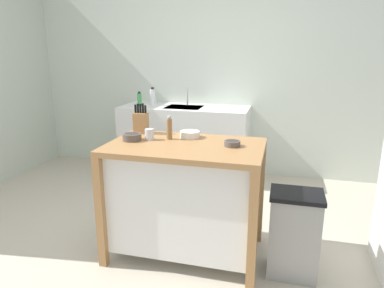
{
  "coord_description": "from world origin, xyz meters",
  "views": [
    {
      "loc": [
        0.87,
        -2.43,
        1.58
      ],
      "look_at": [
        0.18,
        0.17,
        0.85
      ],
      "focal_mm": 32.65,
      "sensor_mm": 36.0,
      "label": 1
    }
  ],
  "objects_px": {
    "bottle_spray_cleaner": "(153,97)",
    "knife_block": "(141,122)",
    "kitchen_island": "(185,194)",
    "pepper_grinder": "(169,128)",
    "drinking_cup": "(149,134)",
    "bowl_ceramic_wide": "(190,134)",
    "bottle_dish_soap": "(139,99)",
    "trash_bin": "(294,234)",
    "bowl_stoneware_deep": "(232,143)",
    "bowl_ceramic_small": "(132,137)",
    "sink_faucet": "(187,96)"
  },
  "relations": [
    {
      "from": "trash_bin",
      "to": "knife_block",
      "type": "bearing_deg",
      "value": 165.33
    },
    {
      "from": "bowl_ceramic_small",
      "to": "sink_faucet",
      "type": "bearing_deg",
      "value": 92.1
    },
    {
      "from": "bowl_ceramic_small",
      "to": "drinking_cup",
      "type": "height_order",
      "value": "drinking_cup"
    },
    {
      "from": "trash_bin",
      "to": "pepper_grinder",
      "type": "bearing_deg",
      "value": 168.76
    },
    {
      "from": "kitchen_island",
      "to": "bowl_stoneware_deep",
      "type": "height_order",
      "value": "bowl_stoneware_deep"
    },
    {
      "from": "bowl_ceramic_small",
      "to": "sink_faucet",
      "type": "distance_m",
      "value": 1.84
    },
    {
      "from": "bowl_stoneware_deep",
      "to": "trash_bin",
      "type": "xyz_separation_m",
      "value": [
        0.47,
        -0.11,
        -0.6
      ]
    },
    {
      "from": "bowl_ceramic_wide",
      "to": "pepper_grinder",
      "type": "bearing_deg",
      "value": -147.24
    },
    {
      "from": "sink_faucet",
      "to": "bottle_dish_soap",
      "type": "xyz_separation_m",
      "value": [
        -0.56,
        -0.22,
        -0.03
      ]
    },
    {
      "from": "bowl_ceramic_wide",
      "to": "knife_block",
      "type": "bearing_deg",
      "value": 173.56
    },
    {
      "from": "bottle_spray_cleaner",
      "to": "knife_block",
      "type": "bearing_deg",
      "value": -72.63
    },
    {
      "from": "bowl_ceramic_wide",
      "to": "sink_faucet",
      "type": "bearing_deg",
      "value": 106.16
    },
    {
      "from": "knife_block",
      "to": "pepper_grinder",
      "type": "height_order",
      "value": "knife_block"
    },
    {
      "from": "knife_block",
      "to": "bottle_dish_soap",
      "type": "xyz_separation_m",
      "value": [
        -0.6,
        1.37,
        -0.02
      ]
    },
    {
      "from": "bottle_spray_cleaner",
      "to": "bottle_dish_soap",
      "type": "bearing_deg",
      "value": -144.72
    },
    {
      "from": "bowl_stoneware_deep",
      "to": "pepper_grinder",
      "type": "xyz_separation_m",
      "value": [
        -0.51,
        0.08,
        0.07
      ]
    },
    {
      "from": "kitchen_island",
      "to": "drinking_cup",
      "type": "distance_m",
      "value": 0.54
    },
    {
      "from": "bowl_ceramic_wide",
      "to": "pepper_grinder",
      "type": "height_order",
      "value": "pepper_grinder"
    },
    {
      "from": "pepper_grinder",
      "to": "sink_faucet",
      "type": "distance_m",
      "value": 1.76
    },
    {
      "from": "bowl_ceramic_small",
      "to": "drinking_cup",
      "type": "xyz_separation_m",
      "value": [
        0.12,
        0.05,
        0.01
      ]
    },
    {
      "from": "knife_block",
      "to": "drinking_cup",
      "type": "relative_size",
      "value": 2.91
    },
    {
      "from": "bowl_stoneware_deep",
      "to": "bowl_ceramic_small",
      "type": "height_order",
      "value": "bowl_ceramic_small"
    },
    {
      "from": "bowl_ceramic_wide",
      "to": "bottle_dish_soap",
      "type": "distance_m",
      "value": 1.75
    },
    {
      "from": "trash_bin",
      "to": "bottle_spray_cleaner",
      "type": "distance_m",
      "value": 2.59
    },
    {
      "from": "drinking_cup",
      "to": "bowl_ceramic_wide",
      "type": "bearing_deg",
      "value": 27.36
    },
    {
      "from": "bowl_ceramic_small",
      "to": "drinking_cup",
      "type": "distance_m",
      "value": 0.13
    },
    {
      "from": "knife_block",
      "to": "bottle_spray_cleaner",
      "type": "height_order",
      "value": "knife_block"
    },
    {
      "from": "bowl_stoneware_deep",
      "to": "pepper_grinder",
      "type": "height_order",
      "value": "pepper_grinder"
    },
    {
      "from": "kitchen_island",
      "to": "pepper_grinder",
      "type": "relative_size",
      "value": 6.16
    },
    {
      "from": "trash_bin",
      "to": "bowl_ceramic_small",
      "type": "bearing_deg",
      "value": 176.16
    },
    {
      "from": "kitchen_island",
      "to": "knife_block",
      "type": "height_order",
      "value": "knife_block"
    },
    {
      "from": "knife_block",
      "to": "bottle_dish_soap",
      "type": "bearing_deg",
      "value": 113.56
    },
    {
      "from": "pepper_grinder",
      "to": "bottle_dish_soap",
      "type": "relative_size",
      "value": 1.05
    },
    {
      "from": "bowl_ceramic_wide",
      "to": "pepper_grinder",
      "type": "distance_m",
      "value": 0.18
    },
    {
      "from": "trash_bin",
      "to": "bowl_stoneware_deep",
      "type": "bearing_deg",
      "value": 166.44
    },
    {
      "from": "bowl_ceramic_small",
      "to": "trash_bin",
      "type": "height_order",
      "value": "bowl_ceramic_small"
    },
    {
      "from": "trash_bin",
      "to": "bottle_dish_soap",
      "type": "xyz_separation_m",
      "value": [
        -1.87,
        1.7,
        0.66
      ]
    },
    {
      "from": "knife_block",
      "to": "bottle_spray_cleaner",
      "type": "bearing_deg",
      "value": 107.37
    },
    {
      "from": "knife_block",
      "to": "bowl_ceramic_wide",
      "type": "relative_size",
      "value": 1.58
    },
    {
      "from": "trash_bin",
      "to": "bottle_dish_soap",
      "type": "relative_size",
      "value": 3.53
    },
    {
      "from": "pepper_grinder",
      "to": "bowl_stoneware_deep",
      "type": "bearing_deg",
      "value": -9.05
    },
    {
      "from": "kitchen_island",
      "to": "bottle_dish_soap",
      "type": "xyz_separation_m",
      "value": [
        -1.05,
        1.63,
        0.47
      ]
    },
    {
      "from": "bowl_stoneware_deep",
      "to": "sink_faucet",
      "type": "distance_m",
      "value": 2.0
    },
    {
      "from": "drinking_cup",
      "to": "kitchen_island",
      "type": "bearing_deg",
      "value": -11.5
    },
    {
      "from": "bowl_ceramic_small",
      "to": "bottle_dish_soap",
      "type": "xyz_separation_m",
      "value": [
        -0.63,
        1.62,
        0.05
      ]
    },
    {
      "from": "drinking_cup",
      "to": "trash_bin",
      "type": "bearing_deg",
      "value": -6.97
    },
    {
      "from": "kitchen_island",
      "to": "bottle_spray_cleaner",
      "type": "relative_size",
      "value": 5.12
    },
    {
      "from": "knife_block",
      "to": "trash_bin",
      "type": "xyz_separation_m",
      "value": [
        1.27,
        -0.33,
        -0.67
      ]
    },
    {
      "from": "knife_block",
      "to": "trash_bin",
      "type": "bearing_deg",
      "value": -14.67
    },
    {
      "from": "bowl_ceramic_wide",
      "to": "bottle_dish_soap",
      "type": "xyz_separation_m",
      "value": [
        -1.03,
        1.42,
        0.05
      ]
    }
  ]
}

